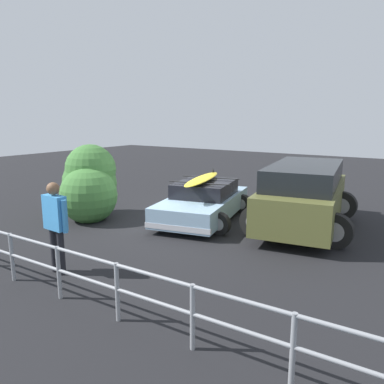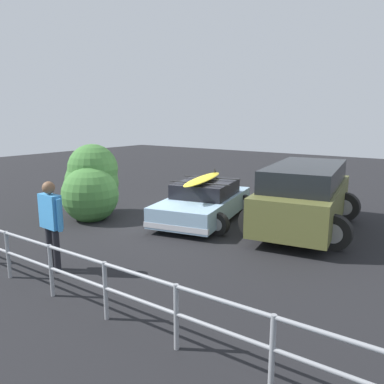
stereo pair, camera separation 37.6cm
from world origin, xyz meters
name	(u,v)px [view 2 (the right image)]	position (x,y,z in m)	size (l,w,h in m)	color
ground_plane	(174,221)	(0.00, 0.00, -0.01)	(44.00, 44.00, 0.02)	black
sedan_car	(204,201)	(-0.65, -0.64, 0.56)	(2.89, 4.30, 1.42)	#8CADC6
suv_car	(305,195)	(-3.41, -1.46, 0.94)	(3.15, 5.04, 1.79)	brown
person_bystander	(51,218)	(-0.35, 4.32, 1.10)	(0.71, 0.24, 1.83)	black
railing_fence	(76,272)	(-1.95, 4.98, 0.61)	(9.44, 0.28, 0.93)	gray
bush_near_left	(92,184)	(2.39, 1.05, 1.02)	(2.07, 2.08, 2.32)	brown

